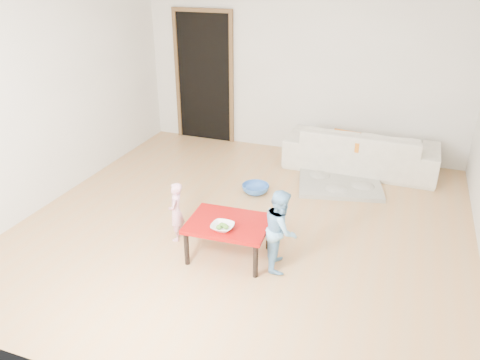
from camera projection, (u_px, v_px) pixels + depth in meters
The scene contains 13 objects.
floor at pixel (246, 223), 5.45m from camera, with size 5.00×5.00×0.01m, color tan.
back_wall at pixel (302, 68), 7.01m from camera, with size 5.00×0.02×2.60m, color silver.
left_wall at pixel (53, 95), 5.67m from camera, with size 0.02×5.00×2.60m, color silver.
doorway at pixel (205, 78), 7.61m from camera, with size 1.02×0.08×2.11m, color brown, non-canonical shape.
sofa at pixel (361, 149), 6.73m from camera, with size 2.13×0.83×0.62m, color #EDE6CE.
cushion at pixel (346, 140), 6.59m from camera, with size 0.50×0.45×0.13m, color orange.
red_table at pixel (229, 239), 4.77m from camera, with size 0.81×0.61×0.41m, color #900807, non-canonical shape.
bowl at pixel (222, 227), 4.54m from camera, with size 0.22×0.22×0.05m, color white.
broccoli at pixel (222, 227), 4.54m from camera, with size 0.12×0.12×0.06m, color #2D5919, non-canonical shape.
child_pink at pixel (176, 212), 5.02m from camera, with size 0.24×0.16×0.67m, color pink.
child_blue at pixel (281, 229), 4.53m from camera, with size 0.41×0.32×0.83m, color #5EAADA.
basin at pixel (256, 189), 6.14m from camera, with size 0.36×0.36×0.11m, color #3167BC.
blanket at pixel (340, 184), 6.35m from camera, with size 1.09×0.91×0.05m, color #B2AF9D, non-canonical shape.
Camera 1 is at (1.56, -4.44, 2.80)m, focal length 35.00 mm.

